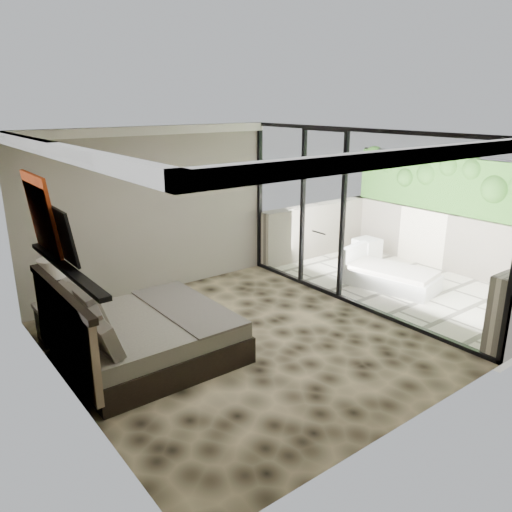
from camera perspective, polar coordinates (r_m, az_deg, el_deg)
floor at (r=6.98m, az=-1.74°, el=-9.80°), size 5.00×5.00×0.00m
ceiling at (r=6.23m, az=-1.97°, el=13.70°), size 4.50×5.00×0.02m
back_wall at (r=8.55m, az=-11.67°, el=4.94°), size 4.50×0.02×2.80m
left_wall at (r=5.53m, az=-21.05°, el=-2.68°), size 0.02×5.00×2.80m
glass_wall at (r=7.95m, az=11.48°, el=4.01°), size 0.08×5.00×2.80m
terrace_slab at (r=9.50m, az=16.96°, el=-3.42°), size 3.00×5.00×0.12m
parapet_far at (r=10.41m, az=21.64°, el=1.44°), size 0.30×5.00×1.10m
foliage_hedge at (r=10.19m, az=22.32°, el=7.39°), size 0.36×4.60×1.10m
picture_ledge at (r=5.61m, az=-20.88°, el=-1.31°), size 0.12×2.20×0.05m
bed at (r=6.56m, az=-13.03°, el=-8.85°), size 2.06×2.00×1.14m
nightstand at (r=7.49m, az=-21.77°, el=-7.03°), size 0.61×0.61×0.51m
table_lamp at (r=7.21m, az=-22.23°, el=-2.14°), size 0.36×0.36×0.66m
abstract_canvas at (r=6.11m, az=-23.35°, el=4.49°), size 0.13×0.90×0.90m
framed_print at (r=5.58m, az=-21.01°, el=2.07°), size 0.11×0.50×0.60m
ottoman at (r=10.58m, az=12.55°, el=0.70°), size 0.47×0.47×0.46m
lounger at (r=9.21m, az=14.79°, el=-2.19°), size 1.14×1.76×0.64m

